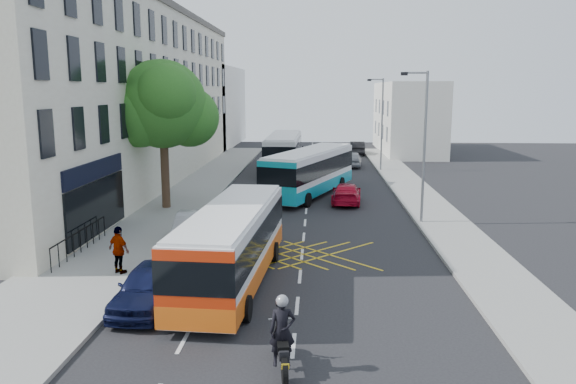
# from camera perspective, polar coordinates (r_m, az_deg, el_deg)

# --- Properties ---
(ground) EXTENTS (120.00, 120.00, 0.00)m
(ground) POSITION_cam_1_polar(r_m,az_deg,el_deg) (19.35, 0.94, -11.47)
(ground) COLOR black
(ground) RESTS_ON ground
(pavement_left) EXTENTS (5.00, 70.00, 0.15)m
(pavement_left) POSITION_cam_1_polar(r_m,az_deg,el_deg) (34.92, -12.23, -1.63)
(pavement_left) COLOR gray
(pavement_left) RESTS_ON ground
(pavement_right) EXTENTS (3.00, 70.00, 0.15)m
(pavement_right) POSITION_cam_1_polar(r_m,az_deg,el_deg) (34.40, 14.46, -1.91)
(pavement_right) COLOR gray
(pavement_right) RESTS_ON ground
(terrace_main) EXTENTS (8.30, 45.00, 13.50)m
(terrace_main) POSITION_cam_1_polar(r_m,az_deg,el_deg) (44.89, -16.25, 9.41)
(terrace_main) COLOR beige
(terrace_main) RESTS_ON ground
(terrace_far) EXTENTS (8.00, 20.00, 10.00)m
(terrace_far) POSITION_cam_1_polar(r_m,az_deg,el_deg) (74.43, -8.44, 8.58)
(terrace_far) COLOR silver
(terrace_far) RESTS_ON ground
(building_right) EXTENTS (6.00, 18.00, 8.00)m
(building_right) POSITION_cam_1_polar(r_m,az_deg,el_deg) (66.83, 12.02, 7.42)
(building_right) COLOR silver
(building_right) RESTS_ON ground
(street_tree) EXTENTS (6.30, 5.70, 8.80)m
(street_tree) POSITION_cam_1_polar(r_m,az_deg,el_deg) (34.17, -12.67, 8.61)
(street_tree) COLOR #382619
(street_tree) RESTS_ON pavement_left
(lamp_near) EXTENTS (1.45, 0.15, 8.00)m
(lamp_near) POSITION_cam_1_polar(r_m,az_deg,el_deg) (30.57, 13.53, 5.25)
(lamp_near) COLOR slate
(lamp_near) RESTS_ON pavement_right
(lamp_far) EXTENTS (1.45, 0.15, 8.00)m
(lamp_far) POSITION_cam_1_polar(r_m,az_deg,el_deg) (50.32, 9.42, 7.30)
(lamp_far) COLOR slate
(lamp_far) RESTS_ON pavement_right
(railings) EXTENTS (0.08, 5.60, 1.14)m
(railings) POSITION_cam_1_polar(r_m,az_deg,el_deg) (26.25, -20.35, -4.58)
(railings) COLOR black
(railings) RESTS_ON pavement_left
(bus_near) EXTENTS (3.09, 10.51, 2.92)m
(bus_near) POSITION_cam_1_polar(r_m,az_deg,el_deg) (21.10, -5.66, -5.25)
(bus_near) COLOR silver
(bus_near) RESTS_ON ground
(bus_mid) EXTENTS (6.31, 11.39, 3.14)m
(bus_mid) POSITION_cam_1_polar(r_m,az_deg,el_deg) (38.42, 2.24, 2.08)
(bus_mid) COLOR silver
(bus_mid) RESTS_ON ground
(bus_far) EXTENTS (3.01, 11.64, 3.26)m
(bus_far) POSITION_cam_1_polar(r_m,az_deg,el_deg) (50.24, -0.43, 4.12)
(bus_far) COLOR silver
(bus_far) RESTS_ON ground
(motorbike) EXTENTS (0.79, 2.32, 2.07)m
(motorbike) POSITION_cam_1_polar(r_m,az_deg,el_deg) (14.91, -0.59, -14.32)
(motorbike) COLOR black
(motorbike) RESTS_ON ground
(parked_car_blue) EXTENTS (1.96, 4.46, 1.50)m
(parked_car_blue) POSITION_cam_1_polar(r_m,az_deg,el_deg) (19.50, -13.84, -9.27)
(parked_car_blue) COLOR black
(parked_car_blue) RESTS_ON ground
(parked_car_silver) EXTENTS (1.90, 4.76, 1.54)m
(parked_car_silver) POSITION_cam_1_polar(r_m,az_deg,el_deg) (26.63, -9.53, -3.74)
(parked_car_silver) COLOR #A1A4A9
(parked_car_silver) RESTS_ON ground
(red_hatchback) EXTENTS (2.14, 4.57, 1.29)m
(red_hatchback) POSITION_cam_1_polar(r_m,az_deg,el_deg) (36.09, 5.95, -0.14)
(red_hatchback) COLOR #B40722
(red_hatchback) RESTS_ON ground
(distant_car_grey) EXTENTS (2.40, 4.89, 1.33)m
(distant_car_grey) POSITION_cam_1_polar(r_m,az_deg,el_deg) (60.20, 0.79, 4.15)
(distant_car_grey) COLOR #3B3D43
(distant_car_grey) RESTS_ON ground
(distant_car_silver) EXTENTS (2.13, 4.44, 1.46)m
(distant_car_silver) POSITION_cam_1_polar(r_m,az_deg,el_deg) (53.30, 6.55, 3.35)
(distant_car_silver) COLOR #9FA0A6
(distant_car_silver) RESTS_ON ground
(distant_car_dark) EXTENTS (1.68, 4.53, 1.48)m
(distant_car_dark) POSITION_cam_1_polar(r_m,az_deg,el_deg) (63.46, 7.03, 4.47)
(distant_car_dark) COLOR black
(distant_car_dark) RESTS_ON ground
(pedestrian_far) EXTENTS (1.17, 0.97, 1.87)m
(pedestrian_far) POSITION_cam_1_polar(r_m,az_deg,el_deg) (22.76, -16.79, -5.66)
(pedestrian_far) COLOR gray
(pedestrian_far) RESTS_ON pavement_left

